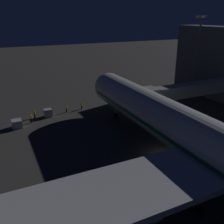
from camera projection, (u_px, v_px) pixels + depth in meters
ground_plane at (163, 155)px, 39.22m from camera, size 320.00×320.00×0.00m
airliner_at_gate at (214, 148)px, 29.44m from camera, size 55.65×64.92×20.35m
jet_bridge at (187, 90)px, 51.64m from camera, size 25.33×3.40×7.52m
apron_floodlight_mast at (198, 52)px, 63.58m from camera, size 2.90×0.50×20.33m
baggage_container_near_belt at (48, 113)px, 53.97m from camera, size 1.65×1.54×1.66m
baggage_container_mid_row at (17, 124)px, 48.67m from camera, size 1.85×1.88×1.56m
ground_crew_near_nose_gear at (82, 105)px, 58.16m from camera, size 0.40×0.40×1.75m
ground_crew_by_belt_loader at (66, 108)px, 56.30m from camera, size 0.40×0.40×1.68m
ground_crew_under_port_wing at (35, 114)px, 53.21m from camera, size 0.40×0.40×1.77m
ground_crew_walking_aft at (31, 118)px, 50.74m from camera, size 0.40×0.40×1.87m
traffic_cone_nose_port at (114, 108)px, 58.67m from camera, size 0.36×0.36×0.55m
traffic_cone_nose_starboard at (96, 110)px, 56.90m from camera, size 0.36×0.36×0.55m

